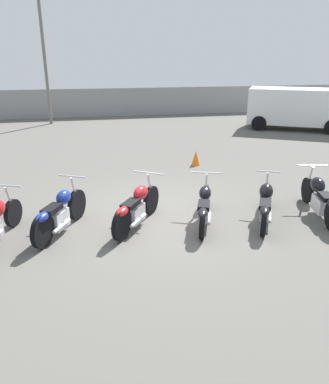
{
  "coord_description": "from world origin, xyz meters",
  "views": [
    {
      "loc": [
        -1.52,
        -7.61,
        3.47
      ],
      "look_at": [
        0.0,
        -0.11,
        0.65
      ],
      "focal_mm": 35.0,
      "sensor_mm": 36.0,
      "label": 1
    }
  ],
  "objects_px": {
    "motorcycle_slot_1": "(60,213)",
    "motorcycle_slot_2": "(137,207)",
    "light_pole_left": "(43,44)",
    "traffic_cone_near": "(196,158)",
    "parked_van": "(296,107)",
    "motorcycle_slot_5": "(320,198)",
    "motorcycle_slot_4": "(265,203)",
    "motorcycle_slot_3": "(204,206)"
  },
  "relations": [
    {
      "from": "motorcycle_slot_1",
      "to": "motorcycle_slot_2",
      "type": "distance_m",
      "value": 1.58
    },
    {
      "from": "light_pole_left",
      "to": "traffic_cone_near",
      "type": "bearing_deg",
      "value": -59.82
    },
    {
      "from": "parked_van",
      "to": "traffic_cone_near",
      "type": "relative_size",
      "value": 10.03
    },
    {
      "from": "motorcycle_slot_5",
      "to": "motorcycle_slot_1",
      "type": "bearing_deg",
      "value": -169.04
    },
    {
      "from": "light_pole_left",
      "to": "motorcycle_slot_4",
      "type": "relative_size",
      "value": 3.37
    },
    {
      "from": "motorcycle_slot_1",
      "to": "motorcycle_slot_5",
      "type": "distance_m",
      "value": 5.73
    },
    {
      "from": "light_pole_left",
      "to": "motorcycle_slot_4",
      "type": "bearing_deg",
      "value": -67.86
    },
    {
      "from": "motorcycle_slot_2",
      "to": "motorcycle_slot_3",
      "type": "xyz_separation_m",
      "value": [
        1.46,
        -0.11,
        -0.04
      ]
    },
    {
      "from": "motorcycle_slot_1",
      "to": "parked_van",
      "type": "height_order",
      "value": "parked_van"
    },
    {
      "from": "motorcycle_slot_5",
      "to": "light_pole_left",
      "type": "bearing_deg",
      "value": 130.16
    },
    {
      "from": "motorcycle_slot_5",
      "to": "motorcycle_slot_3",
      "type": "bearing_deg",
      "value": -169.27
    },
    {
      "from": "motorcycle_slot_4",
      "to": "parked_van",
      "type": "distance_m",
      "value": 11.7
    },
    {
      "from": "motorcycle_slot_3",
      "to": "motorcycle_slot_4",
      "type": "bearing_deg",
      "value": 13.36
    },
    {
      "from": "motorcycle_slot_1",
      "to": "parked_van",
      "type": "relative_size",
      "value": 0.39
    },
    {
      "from": "light_pole_left",
      "to": "parked_van",
      "type": "relative_size",
      "value": 1.35
    },
    {
      "from": "motorcycle_slot_4",
      "to": "motorcycle_slot_2",
      "type": "bearing_deg",
      "value": -158.39
    },
    {
      "from": "light_pole_left",
      "to": "parked_van",
      "type": "height_order",
      "value": "light_pole_left"
    },
    {
      "from": "parked_van",
      "to": "traffic_cone_near",
      "type": "xyz_separation_m",
      "value": [
        -6.55,
        -5.26,
        -0.85
      ]
    },
    {
      "from": "traffic_cone_near",
      "to": "motorcycle_slot_5",
      "type": "bearing_deg",
      "value": -70.59
    },
    {
      "from": "motorcycle_slot_4",
      "to": "parked_van",
      "type": "xyz_separation_m",
      "value": [
        6.29,
        9.85,
        0.68
      ]
    },
    {
      "from": "motorcycle_slot_4",
      "to": "traffic_cone_near",
      "type": "distance_m",
      "value": 4.6
    },
    {
      "from": "motorcycle_slot_2",
      "to": "motorcycle_slot_3",
      "type": "bearing_deg",
      "value": 29.2
    },
    {
      "from": "light_pole_left",
      "to": "motorcycle_slot_3",
      "type": "xyz_separation_m",
      "value": [
        4.28,
        -13.65,
        -3.56
      ]
    },
    {
      "from": "motorcycle_slot_4",
      "to": "light_pole_left",
      "type": "bearing_deg",
      "value": 139.13
    },
    {
      "from": "motorcycle_slot_2",
      "to": "motorcycle_slot_1",
      "type": "bearing_deg",
      "value": -146.85
    },
    {
      "from": "motorcycle_slot_1",
      "to": "parked_van",
      "type": "distance_m",
      "value": 14.35
    },
    {
      "from": "light_pole_left",
      "to": "motorcycle_slot_2",
      "type": "xyz_separation_m",
      "value": [
        2.82,
        -13.55,
        -3.52
      ]
    },
    {
      "from": "motorcycle_slot_5",
      "to": "parked_van",
      "type": "bearing_deg",
      "value": 76.61
    },
    {
      "from": "motorcycle_slot_5",
      "to": "motorcycle_slot_2",
      "type": "bearing_deg",
      "value": -169.83
    },
    {
      "from": "motorcycle_slot_1",
      "to": "motorcycle_slot_4",
      "type": "bearing_deg",
      "value": 23.08
    },
    {
      "from": "light_pole_left",
      "to": "motorcycle_slot_3",
      "type": "height_order",
      "value": "light_pole_left"
    },
    {
      "from": "motorcycle_slot_2",
      "to": "motorcycle_slot_5",
      "type": "relative_size",
      "value": 0.83
    },
    {
      "from": "traffic_cone_near",
      "to": "motorcycle_slot_1",
      "type": "bearing_deg",
      "value": -133.62
    },
    {
      "from": "motorcycle_slot_4",
      "to": "traffic_cone_near",
      "type": "xyz_separation_m",
      "value": [
        -0.26,
        4.59,
        -0.17
      ]
    },
    {
      "from": "light_pole_left",
      "to": "motorcycle_slot_4",
      "type": "distance_m",
      "value": 15.32
    },
    {
      "from": "motorcycle_slot_3",
      "to": "traffic_cone_near",
      "type": "distance_m",
      "value": 4.57
    },
    {
      "from": "light_pole_left",
      "to": "motorcycle_slot_2",
      "type": "bearing_deg",
      "value": -78.23
    },
    {
      "from": "motorcycle_slot_2",
      "to": "motorcycle_slot_3",
      "type": "height_order",
      "value": "motorcycle_slot_2"
    },
    {
      "from": "motorcycle_slot_2",
      "to": "motorcycle_slot_4",
      "type": "xyz_separation_m",
      "value": [
        2.8,
        -0.26,
        -0.03
      ]
    },
    {
      "from": "motorcycle_slot_5",
      "to": "traffic_cone_near",
      "type": "distance_m",
      "value": 4.83
    },
    {
      "from": "motorcycle_slot_3",
      "to": "motorcycle_slot_5",
      "type": "height_order",
      "value": "motorcycle_slot_5"
    },
    {
      "from": "motorcycle_slot_3",
      "to": "traffic_cone_near",
      "type": "height_order",
      "value": "motorcycle_slot_3"
    }
  ]
}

